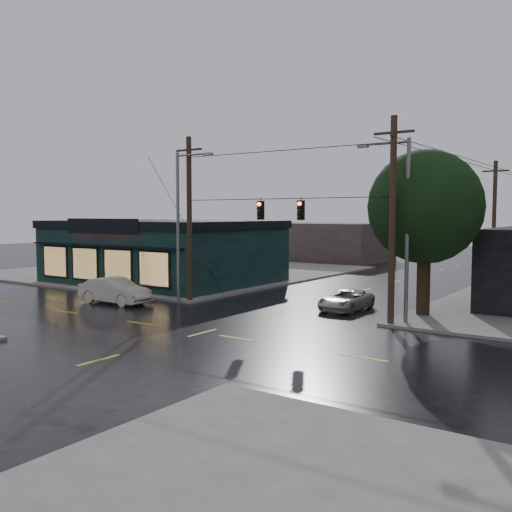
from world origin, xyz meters
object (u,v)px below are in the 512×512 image
Objects in this scene: suv_silver at (346,300)px; utility_pole_ne at (390,326)px; utility_pole_nw at (190,302)px; corner_tree at (425,207)px; sedan_cream at (115,291)px.

utility_pole_ne is at bearing -37.21° from suv_silver.
utility_pole_ne is (13.00, 0.00, 0.00)m from utility_pole_nw.
corner_tree is at bearing 4.79° from suv_silver.
sedan_cream is (-16.94, -6.24, -5.02)m from corner_tree.
corner_tree is 15.06m from utility_pole_nw.
suv_silver is (12.63, 5.89, -0.21)m from sedan_cream.
corner_tree is at bearing 81.28° from utility_pole_ne.
sedan_cream is (-3.44, -2.98, 0.79)m from utility_pole_nw.
utility_pole_nw and utility_pole_ne have the same top height.
corner_tree is at bearing -72.34° from sedan_cream.
corner_tree is 0.86× the size of utility_pole_ne.
utility_pole_ne is 4.83m from suv_silver.
utility_pole_nw is 1.00× the size of utility_pole_ne.
corner_tree is 2.06× the size of suv_silver.
sedan_cream is 13.94m from suv_silver.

